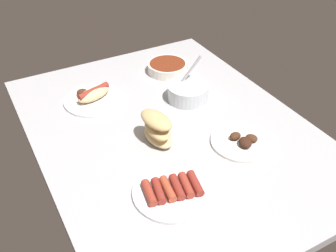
{
  "coord_description": "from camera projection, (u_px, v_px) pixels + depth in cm",
  "views": [
    {
      "loc": [
        -96.5,
        53.77,
        83.25
      ],
      "look_at": [
        -1.92,
        2.16,
        3.0
      ],
      "focal_mm": 42.57,
      "sensor_mm": 36.0,
      "label": 1
    }
  ],
  "objects": [
    {
      "name": "ground_plane",
      "position": [
        171.0,
        132.0,
        1.39
      ],
      "size": [
        120.0,
        90.0,
        3.0
      ],
      "primitive_type": "cube",
      "color": "#B2B2B7"
    },
    {
      "name": "plate_grilled_meat",
      "position": [
        243.0,
        141.0,
        1.31
      ],
      "size": [
        20.8,
        20.8,
        3.74
      ],
      "color": "white",
      "rests_on": "ground_plane"
    },
    {
      "name": "bowl_chili",
      "position": [
        167.0,
        67.0,
        1.69
      ],
      "size": [
        16.89,
        16.89,
        4.16
      ],
      "color": "white",
      "rests_on": "ground_plane"
    },
    {
      "name": "bread_stack",
      "position": [
        157.0,
        128.0,
        1.29
      ],
      "size": [
        14.36,
        9.43,
        10.8
      ],
      "color": "#E5C689",
      "rests_on": "ground_plane"
    },
    {
      "name": "plate_hotdog_assembled",
      "position": [
        94.0,
        97.0,
        1.51
      ],
      "size": [
        23.34,
        23.34,
        5.61
      ],
      "color": "white",
      "rests_on": "ground_plane"
    },
    {
      "name": "bowl_coleslaw",
      "position": [
        188.0,
        92.0,
        1.51
      ],
      "size": [
        15.6,
        15.6,
        15.67
      ],
      "color": "silver",
      "rests_on": "ground_plane"
    },
    {
      "name": "plate_sausages",
      "position": [
        172.0,
        191.0,
        1.13
      ],
      "size": [
        22.99,
        22.99,
        3.47
      ],
      "color": "white",
      "rests_on": "ground_plane"
    }
  ]
}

